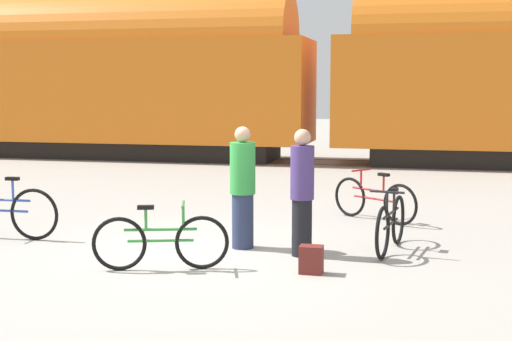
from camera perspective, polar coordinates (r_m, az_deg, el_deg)
ground_plane at (r=9.65m, az=-4.74°, el=-6.73°), size 80.00×80.00×0.00m
freight_train at (r=21.18m, az=5.38°, el=7.76°), size 56.06×2.92×5.03m
rail_near at (r=20.58m, az=5.03°, el=0.49°), size 68.06×0.07×0.01m
rail_far at (r=22.00m, az=5.56°, el=0.88°), size 68.06×0.07×0.01m
bicycle_green at (r=8.85m, az=-7.62°, el=-5.65°), size 1.61×0.58×0.83m
bicycle_maroon at (r=12.11m, az=9.44°, el=-2.29°), size 1.46×1.08×0.85m
bicycle_blue at (r=11.19m, az=-19.60°, el=-3.12°), size 1.78×0.46×0.95m
bicycle_black at (r=9.91m, az=10.73°, el=-4.26°), size 0.46×1.67×0.87m
person_in_purple at (r=9.43m, az=3.71°, el=-1.73°), size 0.31×0.31×1.69m
person_in_green at (r=9.86m, az=-1.07°, el=-1.39°), size 0.35×0.35×1.70m
backpack at (r=8.67m, az=4.44°, el=-7.12°), size 0.28×0.20×0.34m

